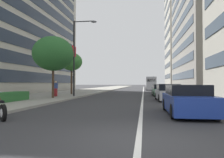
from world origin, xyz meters
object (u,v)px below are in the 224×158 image
Objects in this scene: street_tree_by_lamp_post at (53,54)px; street_lamp_with_banners at (77,50)px; car_following_behind at (158,89)px; car_far_down_avenue at (161,91)px; street_tree_mid_sidewalk at (72,62)px; car_lead_in_lane at (187,100)px; pedestrian_on_plaza at (56,89)px; car_mid_block_traffic at (168,93)px; delivery_van_ahead at (151,83)px.

street_lamp_with_banners is at bearing -27.27° from street_tree_by_lamp_post.
car_far_down_avenue is at bearing 178.64° from car_following_behind.
street_tree_mid_sidewalk reaches higher than car_far_down_avenue.
street_tree_mid_sidewalk is (14.69, 10.84, 3.44)m from car_lead_in_lane.
car_far_down_avenue is at bearing -67.59° from pedestrian_on_plaza.
street_lamp_with_banners reaches higher than car_mid_block_traffic.
car_lead_in_lane is 23.06m from car_following_behind.
street_tree_by_lamp_post is at bearing -175.30° from street_tree_mid_sidewalk.
car_far_down_avenue is 8.37m from car_following_behind.
car_lead_in_lane is at bearing 178.54° from car_far_down_avenue.
delivery_van_ahead is at bearing -1.40° from car_mid_block_traffic.
street_tree_by_lamp_post reaches higher than car_far_down_avenue.
car_far_down_avenue is (6.64, 0.12, -0.04)m from car_mid_block_traffic.
pedestrian_on_plaza reaches higher than car_far_down_avenue.
delivery_van_ahead is at bearing 0.11° from car_lead_in_lane.
street_lamp_with_banners reaches higher than pedestrian_on_plaza.
street_lamp_with_banners is at bearing 144.09° from car_following_behind.
delivery_van_ahead is 0.90× the size of street_tree_by_lamp_post.
car_following_behind is at bearing -1.22° from car_lead_in_lane.
street_tree_by_lamp_post is at bearing 51.12° from car_lead_in_lane.
pedestrian_on_plaza is (-0.81, 2.03, -3.98)m from street_lamp_with_banners.
car_lead_in_lane is 13.55m from street_tree_by_lamp_post.
car_lead_in_lane is at bearing -179.56° from delivery_van_ahead.
pedestrian_on_plaza is (-4.65, 0.05, -3.18)m from street_tree_mid_sidewalk.
street_tree_mid_sidewalk is (6.64, 10.85, 3.45)m from car_mid_block_traffic.
car_far_down_avenue is 0.75× the size of street_tree_by_lamp_post.
car_lead_in_lane reaches higher than car_following_behind.
car_following_behind is at bearing -34.95° from street_tree_by_lamp_post.
car_lead_in_lane is 0.89× the size of delivery_van_ahead.
delivery_van_ahead reaches higher than car_far_down_avenue.
street_lamp_with_banners is (-3.85, 8.76, 4.30)m from car_far_down_avenue.
street_tree_by_lamp_post is at bearing 152.73° from street_lamp_with_banners.
street_lamp_with_banners is at bearing 161.19° from delivery_van_ahead.
car_far_down_avenue is 0.83× the size of street_tree_mid_sidewalk.
car_mid_block_traffic reaches higher than car_far_down_avenue.
street_lamp_with_banners reaches higher than car_far_down_avenue.
street_tree_mid_sidewalk is at bearing 88.14° from car_far_down_avenue.
car_far_down_avenue is 0.95× the size of car_following_behind.
pedestrian_on_plaza is at bearing 157.76° from delivery_van_ahead.
street_tree_by_lamp_post is at bearing 160.25° from delivery_van_ahead.
car_mid_block_traffic is 13.18m from street_tree_mid_sidewalk.
car_lead_in_lane is at bearing -140.72° from street_lamp_with_banners.
street_tree_by_lamp_post is at bearing 87.30° from car_mid_block_traffic.
street_tree_by_lamp_post is 1.11× the size of street_tree_mid_sidewalk.
car_following_behind is (15.01, -0.17, -0.03)m from car_mid_block_traffic.
delivery_van_ahead is at bearing 3.91° from car_following_behind.
car_following_behind is at bearing -41.33° from pedestrian_on_plaza.
car_following_behind is at bearing -3.22° from car_mid_block_traffic.
car_mid_block_traffic is 15.01m from car_following_behind.
car_lead_in_lane is 8.05m from car_mid_block_traffic.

